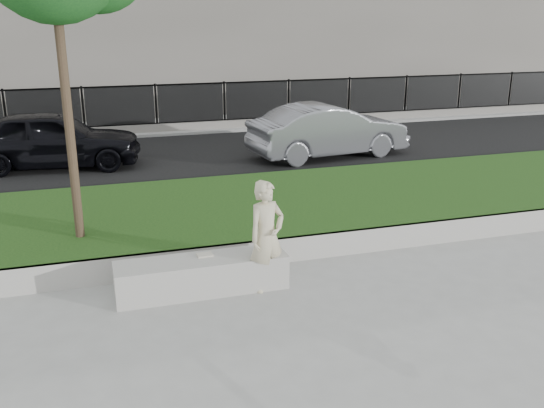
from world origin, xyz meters
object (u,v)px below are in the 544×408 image
object	(u,v)px
stone_bench	(202,275)
car_dark	(52,139)
car_silver	(328,130)
book	(205,255)
man	(267,236)

from	to	relation	value
stone_bench	car_dark	xyz separation A→B (m)	(-2.18, 7.95, 0.52)
stone_bench	car_silver	world-z (taller)	car_silver
stone_bench	book	xyz separation A→B (m)	(0.07, 0.10, 0.26)
stone_bench	book	distance (m)	0.28
stone_bench	car_silver	size ratio (longest dim) A/B	0.56
car_dark	stone_bench	bearing A→B (deg)	-157.82
book	car_silver	xyz separation A→B (m)	(4.72, 6.95, 0.24)
book	car_dark	distance (m)	8.17
man	car_dark	size ratio (longest dim) A/B	0.37
car_dark	car_silver	distance (m)	7.02
book	car_silver	size ratio (longest dim) A/B	0.05
man	book	distance (m)	0.91
book	car_dark	world-z (taller)	car_dark
stone_bench	car_dark	size ratio (longest dim) A/B	0.56
car_dark	car_silver	world-z (taller)	car_dark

